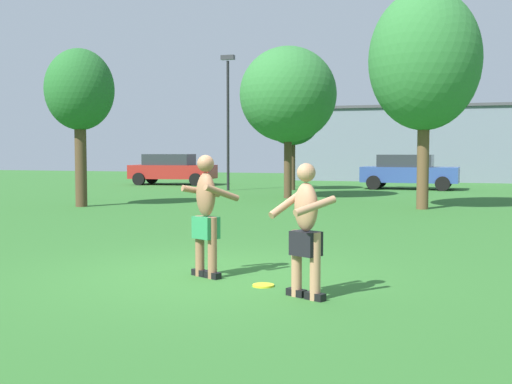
{
  "coord_description": "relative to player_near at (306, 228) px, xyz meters",
  "views": [
    {
      "loc": [
        3.4,
        -8.58,
        1.79
      ],
      "look_at": [
        0.81,
        -0.38,
        1.24
      ],
      "focal_mm": 45.71,
      "sensor_mm": 36.0,
      "label": 1
    }
  ],
  "objects": [
    {
      "name": "player_in_green",
      "position": [
        -1.63,
        0.87,
        0.06
      ],
      "size": [
        0.81,
        0.73,
        1.72
      ],
      "color": "black",
      "rests_on": "ground_plane"
    },
    {
      "name": "outbuilding_behind_lot",
      "position": [
        -1.31,
        32.59,
        1.31
      ],
      "size": [
        13.18,
        6.18,
        4.32
      ],
      "color": "slate",
      "rests_on": "ground_plane"
    },
    {
      "name": "tree_right_field",
      "position": [
        0.66,
        12.69,
        3.61
      ],
      "size": [
        3.34,
        3.34,
        6.59
      ],
      "color": "brown",
      "rests_on": "ground_plane"
    },
    {
      "name": "tree_behind_players",
      "position": [
        -9.69,
        10.33,
        2.76
      ],
      "size": [
        2.16,
        2.16,
        4.96
      ],
      "color": "#4C3823",
      "rests_on": "ground_plane"
    },
    {
      "name": "frisbee",
      "position": [
        -0.69,
        0.51,
        -0.84
      ],
      "size": [
        0.29,
        0.29,
        0.03
      ],
      "primitive_type": "cylinder",
      "color": "yellow",
      "rests_on": "ground_plane"
    },
    {
      "name": "car_blue_mid_lot",
      "position": [
        -0.52,
        22.86,
        -0.03
      ],
      "size": [
        4.36,
        2.16,
        1.58
      ],
      "color": "#2D478C",
      "rests_on": "ground_plane"
    },
    {
      "name": "ground_plane",
      "position": [
        -1.62,
        0.98,
        -0.85
      ],
      "size": [
        80.0,
        80.0,
        0.0
      ],
      "primitive_type": "plane",
      "color": "#2D6628"
    },
    {
      "name": "car_red_near_post",
      "position": [
        -12.48,
        23.12,
        -0.03
      ],
      "size": [
        4.45,
        2.36,
        1.58
      ],
      "color": "maroon",
      "rests_on": "ground_plane"
    },
    {
      "name": "player_near",
      "position": [
        0.0,
        0.0,
        0.0
      ],
      "size": [
        0.81,
        0.69,
        1.64
      ],
      "color": "black",
      "rests_on": "ground_plane"
    },
    {
      "name": "tree_left_field",
      "position": [
        -4.38,
        15.82,
        2.97
      ],
      "size": [
        3.58,
        3.58,
        5.6
      ],
      "color": "#4C3823",
      "rests_on": "ground_plane"
    },
    {
      "name": "tree_near_building",
      "position": [
        -5.44,
        20.67,
        2.26
      ],
      "size": [
        2.45,
        2.45,
        4.26
      ],
      "color": "#4C3823",
      "rests_on": "ground_plane"
    },
    {
      "name": "lamp_post",
      "position": [
        -8.09,
        19.54,
        2.77
      ],
      "size": [
        0.6,
        0.24,
        5.94
      ],
      "color": "black",
      "rests_on": "ground_plane"
    }
  ]
}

